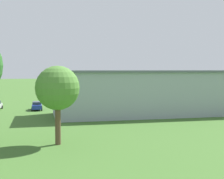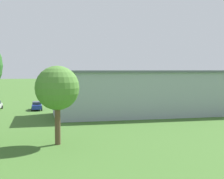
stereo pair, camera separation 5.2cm
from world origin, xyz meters
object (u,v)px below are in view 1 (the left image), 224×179
person_by_parked_cars (190,100)px  car_blue (37,106)px  biplane (96,82)px  person_beside_truck (208,100)px  person_watching_takeoff (72,102)px  person_at_fence_line (92,101)px  tree_at_field_edge (58,88)px  hangar (157,92)px

person_by_parked_cars → car_blue: bearing=5.4°
car_blue → person_by_parked_cars: size_ratio=2.62×
biplane → person_beside_truck: bearing=154.5°
biplane → person_watching_takeoff: size_ratio=4.30×
biplane → person_by_parked_cars: size_ratio=4.33×
biplane → car_blue: (13.89, 13.12, -3.77)m
person_at_fence_line → tree_at_field_edge: 37.87m
biplane → person_by_parked_cars: bearing=152.8°
person_at_fence_line → biplane: bearing=-108.7°
person_beside_truck → car_blue: bearing=3.3°
person_by_parked_cars → person_watching_takeoff: person_watching_takeoff is taller
person_by_parked_cars → tree_at_field_edge: size_ratio=0.22×
person_by_parked_cars → tree_at_field_edge: bearing=46.3°
tree_at_field_edge → person_at_fence_line: bearing=-105.0°
hangar → person_at_fence_line: 19.49m
car_blue → tree_at_field_edge: bearing=93.8°
biplane → person_beside_truck: 25.86m
car_blue → person_at_fence_line: person_at_fence_line is taller
person_watching_takeoff → car_blue: bearing=37.9°
person_by_parked_cars → person_at_fence_line: size_ratio=1.06×
biplane → person_watching_takeoff: bearing=48.3°
person_at_fence_line → tree_at_field_edge: (9.71, 36.27, 4.92)m
car_blue → hangar: bearing=152.0°
person_beside_truck → person_watching_takeoff: 29.97m
person_beside_truck → person_by_parked_cars: (3.73, -1.06, 0.00)m
biplane → person_watching_takeoff: biplane is taller
person_beside_truck → person_at_fence_line: person_beside_truck is taller
car_blue → person_beside_truck: size_ratio=2.62×
car_blue → tree_at_field_edge: 30.07m
person_beside_truck → person_by_parked_cars: size_ratio=1.00×
person_by_parked_cars → person_at_fence_line: person_by_parked_cars is taller
car_blue → person_beside_truck: person_beside_truck is taller
person_at_fence_line → person_by_parked_cars: bearing=170.8°
person_by_parked_cars → biplane: bearing=-27.2°
biplane → person_by_parked_cars: (-19.36, 9.95, -3.74)m
hangar → biplane: bearing=-75.5°
tree_at_field_edge → car_blue: bearing=-86.2°
person_beside_truck → tree_at_field_edge: 47.47m
car_blue → person_by_parked_cars: person_by_parked_cars is taller
person_beside_truck → person_watching_takeoff: size_ratio=0.99×
person_beside_truck → person_watching_takeoff: bearing=-6.7°
hangar → biplane: hangar is taller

